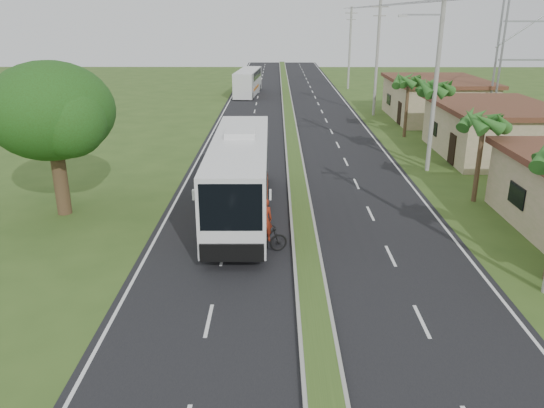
{
  "coord_description": "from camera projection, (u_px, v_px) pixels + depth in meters",
  "views": [
    {
      "loc": [
        -1.31,
        -15.09,
        9.5
      ],
      "look_at": [
        -1.46,
        6.42,
        1.8
      ],
      "focal_mm": 35.0,
      "sensor_mm": 36.0,
      "label": 1
    }
  ],
  "objects": [
    {
      "name": "utility_pole_b",
      "position": [
        437.0,
        71.0,
        32.18
      ],
      "size": [
        3.2,
        0.28,
        12.0
      ],
      "color": "gray",
      "rests_on": "ground"
    },
    {
      "name": "coach_bus_main",
      "position": [
        240.0,
        171.0,
        26.02
      ],
      "size": [
        2.82,
        12.77,
        4.12
      ],
      "rotation": [
        0.0,
        0.0,
        0.01
      ],
      "color": "white",
      "rests_on": "ground"
    },
    {
      "name": "shop_far",
      "position": [
        436.0,
        99.0,
        50.55
      ],
      "size": [
        8.6,
        11.6,
        3.82
      ],
      "color": "tan",
      "rests_on": "ground"
    },
    {
      "name": "ground",
      "position": [
        315.0,
        321.0,
        17.4
      ],
      "size": [
        180.0,
        180.0,
        0.0
      ],
      "primitive_type": "plane",
      "color": "#35511D",
      "rests_on": "ground"
    },
    {
      "name": "lane_edge_right",
      "position": [
        393.0,
        162.0,
        36.19
      ],
      "size": [
        0.12,
        160.0,
        0.01
      ],
      "primitive_type": "cube",
      "color": "silver",
      "rests_on": "ground"
    },
    {
      "name": "shade_tree",
      "position": [
        49.0,
        114.0,
        25.22
      ],
      "size": [
        6.3,
        6.0,
        7.54
      ],
      "color": "#473321",
      "rests_on": "ground"
    },
    {
      "name": "palm_verge_d",
      "position": [
        409.0,
        81.0,
        42.17
      ],
      "size": [
        2.4,
        2.4,
        5.25
      ],
      "color": "#473321",
      "rests_on": "ground"
    },
    {
      "name": "utility_pole_d",
      "position": [
        350.0,
        47.0,
        70.13
      ],
      "size": [
        1.6,
        0.28,
        10.5
      ],
      "color": "gray",
      "rests_on": "ground"
    },
    {
      "name": "coach_bus_far",
      "position": [
        248.0,
        81.0,
        66.08
      ],
      "size": [
        3.11,
        10.61,
        3.05
      ],
      "rotation": [
        0.0,
        0.0,
        -0.08
      ],
      "color": "silver",
      "rests_on": "ground"
    },
    {
      "name": "utility_pole_c",
      "position": [
        377.0,
        57.0,
        51.21
      ],
      "size": [
        1.6,
        0.28,
        11.0
      ],
      "color": "gray",
      "rests_on": "ground"
    },
    {
      "name": "shop_mid",
      "position": [
        492.0,
        129.0,
        37.4
      ],
      "size": [
        7.6,
        10.6,
        3.67
      ],
      "color": "tan",
      "rests_on": "ground"
    },
    {
      "name": "lane_edge_left",
      "position": [
        197.0,
        162.0,
        36.27
      ],
      "size": [
        0.12,
        160.0,
        0.01
      ],
      "primitive_type": "cube",
      "color": "silver",
      "rests_on": "ground"
    },
    {
      "name": "palm_verge_b",
      "position": [
        484.0,
        121.0,
        27.17
      ],
      "size": [
        2.4,
        2.4,
        5.05
      ],
      "color": "#473321",
      "rests_on": "ground"
    },
    {
      "name": "road_asphalt",
      "position": [
        295.0,
        162.0,
        36.23
      ],
      "size": [
        14.0,
        160.0,
        0.02
      ],
      "primitive_type": "cube",
      "color": "black",
      "rests_on": "ground"
    },
    {
      "name": "median_strip",
      "position": [
        295.0,
        161.0,
        36.2
      ],
      "size": [
        1.2,
        160.0,
        0.18
      ],
      "color": "gray",
      "rests_on": "ground"
    },
    {
      "name": "palm_verge_c",
      "position": [
        435.0,
        88.0,
        33.51
      ],
      "size": [
        2.4,
        2.4,
        5.85
      ],
      "color": "#473321",
      "rests_on": "ground"
    },
    {
      "name": "motorcyclist",
      "position": [
        265.0,
        234.0,
        22.11
      ],
      "size": [
        2.05,
        1.11,
        2.44
      ],
      "rotation": [
        0.0,
        0.0,
        0.29
      ],
      "color": "black",
      "rests_on": "ground"
    }
  ]
}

